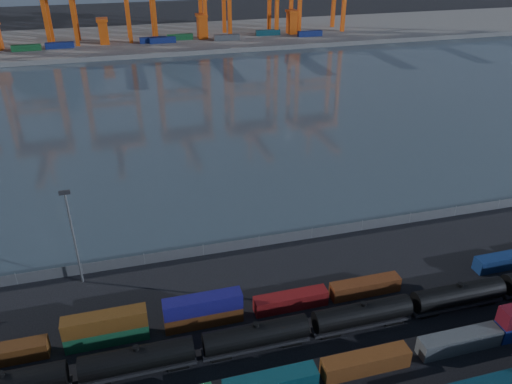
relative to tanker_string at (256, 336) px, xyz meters
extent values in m
plane|color=black|center=(6.93, -4.81, -2.27)|extent=(700.00, 700.00, 0.00)
plane|color=#313E47|center=(6.93, 100.19, -2.26)|extent=(700.00, 700.00, 0.00)
cube|color=#514F4C|center=(6.93, 205.19, -1.27)|extent=(700.00, 70.00, 2.00)
cube|color=#0C3A42|center=(-0.10, -7.22, -1.00)|extent=(11.75, 2.39, 2.55)
cube|color=brown|center=(12.61, -7.22, -1.00)|extent=(11.75, 2.39, 2.55)
cube|color=#444849|center=(26.39, -7.22, -1.00)|extent=(11.75, 2.39, 2.55)
cube|color=#512B10|center=(-32.43, 6.61, -1.06)|extent=(11.19, 2.27, 2.42)
cube|color=#155130|center=(-19.27, 6.61, -1.06)|extent=(11.19, 2.27, 2.42)
cube|color=#5B3612|center=(-19.27, 6.61, 1.37)|extent=(11.19, 2.27, 2.42)
cube|color=#562B11|center=(-5.93, 6.61, -1.06)|extent=(11.19, 2.27, 2.42)
cube|color=navy|center=(-5.93, 6.61, 1.37)|extent=(11.19, 2.27, 2.42)
cube|color=maroon|center=(7.22, 6.61, -1.06)|extent=(11.19, 2.27, 2.42)
cube|color=#612D13|center=(19.35, 6.61, -1.06)|extent=(11.19, 2.27, 2.42)
cube|color=navy|center=(45.04, 6.61, -1.06)|extent=(11.19, 2.27, 2.42)
cylinder|color=black|center=(-31.00, 0.00, 1.98)|extent=(0.87, 0.87, 0.54)
cylinder|color=black|center=(-15.50, 0.00, 0.24)|extent=(14.17, 3.16, 3.16)
cylinder|color=black|center=(-15.50, 0.00, 1.98)|extent=(0.87, 0.87, 0.54)
cube|color=black|center=(-15.50, 0.00, -1.51)|extent=(14.71, 2.18, 0.44)
cube|color=black|center=(-20.40, 0.00, -1.94)|extent=(2.72, 1.96, 0.65)
cube|color=black|center=(-10.60, 0.00, -1.94)|extent=(2.72, 1.96, 0.65)
cylinder|color=black|center=(0.00, 0.00, 0.24)|extent=(14.17, 3.16, 3.16)
cylinder|color=black|center=(0.00, 0.00, 1.98)|extent=(0.87, 0.87, 0.54)
cube|color=black|center=(0.00, 0.00, -1.51)|extent=(14.71, 2.18, 0.44)
cube|color=black|center=(-4.90, 0.00, -1.94)|extent=(2.72, 1.96, 0.65)
cube|color=black|center=(4.90, 0.00, -1.94)|extent=(2.72, 1.96, 0.65)
cylinder|color=black|center=(15.50, 0.00, 0.24)|extent=(14.17, 3.16, 3.16)
cylinder|color=black|center=(15.50, 0.00, 1.98)|extent=(0.87, 0.87, 0.54)
cube|color=black|center=(15.50, 0.00, -1.51)|extent=(14.71, 2.18, 0.44)
cube|color=black|center=(10.60, 0.00, -1.94)|extent=(2.72, 1.96, 0.65)
cube|color=black|center=(20.40, 0.00, -1.94)|extent=(2.72, 1.96, 0.65)
cylinder|color=black|center=(31.00, 0.00, 0.24)|extent=(14.17, 3.16, 3.16)
cylinder|color=black|center=(31.00, 0.00, 1.98)|extent=(0.87, 0.87, 0.54)
cube|color=black|center=(31.00, 0.00, -1.51)|extent=(14.71, 2.18, 0.44)
cube|color=black|center=(26.10, 0.00, -1.94)|extent=(2.72, 1.96, 0.65)
cube|color=black|center=(35.90, 0.00, -1.94)|extent=(2.72, 1.96, 0.65)
cube|color=#595B5E|center=(6.93, 23.19, -1.27)|extent=(160.00, 0.06, 2.00)
cylinder|color=slate|center=(-33.07, 23.19, -1.17)|extent=(0.12, 0.12, 2.20)
cylinder|color=slate|center=(-23.07, 23.19, -1.17)|extent=(0.12, 0.12, 2.20)
cylinder|color=slate|center=(-13.07, 23.19, -1.17)|extent=(0.12, 0.12, 2.20)
cylinder|color=slate|center=(-3.07, 23.19, -1.17)|extent=(0.12, 0.12, 2.20)
cylinder|color=slate|center=(6.93, 23.19, -1.17)|extent=(0.12, 0.12, 2.20)
cylinder|color=slate|center=(16.93, 23.19, -1.17)|extent=(0.12, 0.12, 2.20)
cylinder|color=slate|center=(26.93, 23.19, -1.17)|extent=(0.12, 0.12, 2.20)
cylinder|color=slate|center=(36.93, 23.19, -1.17)|extent=(0.12, 0.12, 2.20)
cylinder|color=slate|center=(46.93, 23.19, -1.17)|extent=(0.12, 0.12, 2.20)
cylinder|color=slate|center=(56.93, 23.19, -1.17)|extent=(0.12, 0.12, 2.20)
cylinder|color=slate|center=(-23.07, 21.19, 5.73)|extent=(0.36, 0.36, 16.00)
cube|color=black|center=(-23.07, 21.19, 14.03)|extent=(1.60, 0.40, 0.60)
cube|color=navy|center=(7.58, 189.87, 1.03)|extent=(12.00, 2.44, 2.60)
cube|color=navy|center=(78.27, 186.12, 1.03)|extent=(12.00, 2.44, 2.60)
cube|color=navy|center=(3.29, 191.27, 1.03)|extent=(12.00, 2.44, 2.60)
cube|color=#3F4244|center=(37.30, 187.90, 1.03)|extent=(12.00, 2.44, 2.60)
cube|color=#144C23|center=(-50.82, 189.39, 1.03)|extent=(12.00, 2.44, 2.60)
cube|color=navy|center=(-37.23, 190.72, 1.03)|extent=(12.00, 2.44, 2.60)
cube|color=#144C23|center=(16.27, 194.67, 1.03)|extent=(12.00, 2.44, 2.60)
cube|color=#0C3842|center=(59.33, 194.02, 1.03)|extent=(12.00, 2.44, 2.60)
cube|color=#C7470E|center=(-18.07, 195.19, 4.73)|extent=(4.00, 6.00, 10.00)
cube|color=#C7470E|center=(-18.07, 195.19, 10.23)|extent=(5.00, 7.00, 1.20)
cube|color=#C7470E|center=(26.93, 195.19, 4.73)|extent=(4.00, 6.00, 10.00)
cube|color=#C7470E|center=(26.93, 195.19, 10.23)|extent=(5.00, 7.00, 1.20)
cube|color=#C7470E|center=(71.93, 195.19, 4.73)|extent=(4.00, 6.00, 10.00)
cube|color=#C7470E|center=(71.93, 195.19, 10.23)|extent=(5.00, 7.00, 1.20)
camera|label=1|loc=(-13.02, -47.56, 48.59)|focal=35.00mm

